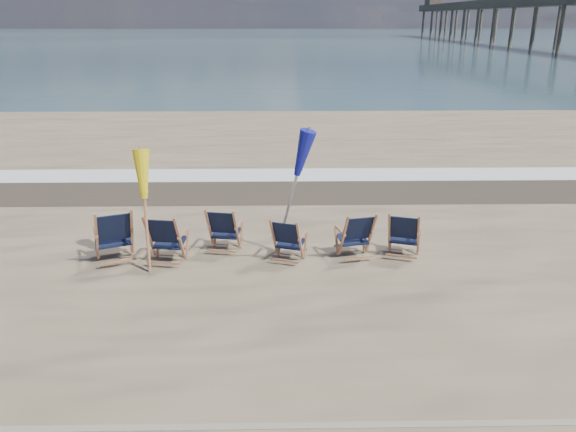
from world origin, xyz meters
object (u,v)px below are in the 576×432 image
Objects in this scene: beach_chair_2 at (236,231)px; fishing_pier at (554,15)px; beach_chair_4 at (371,235)px; beach_chair_5 at (418,237)px; beach_chair_0 at (132,234)px; umbrella_yellow at (143,181)px; umbrella_blue at (291,156)px; beach_chair_3 at (300,242)px; beach_chair_1 at (180,240)px.

fishing_pier is (38.96, 71.40, 4.18)m from beach_chair_2.
beach_chair_4 is 1.02× the size of beach_chair_5.
umbrella_yellow is (0.35, -0.29, 1.07)m from beach_chair_0.
beach_chair_4 is 0.45× the size of umbrella_yellow.
fishing_pier is (37.94, 71.36, 2.77)m from umbrella_blue.
umbrella_yellow reaches higher than beach_chair_0.
beach_chair_2 is 0.39× the size of umbrella_blue.
beach_chair_3 is 1.35m from beach_chair_4.
beach_chair_0 is 1.16m from umbrella_yellow.
fishing_pier reaches higher than beach_chair_1.
beach_chair_0 is at bearing -5.21° from beach_chair_1.
umbrella_blue is (-0.14, 0.55, 1.44)m from beach_chair_3.
beach_chair_1 is 1.07× the size of beach_chair_5.
umbrella_blue is at bearing 164.57° from beach_chair_0.
beach_chair_4 is at bearing -150.30° from beach_chair_3.
beach_chair_5 is (4.31, 0.17, -0.03)m from beach_chair_1.
umbrella_blue is (1.03, 0.04, 1.41)m from beach_chair_2.
beach_chair_0 is at bearing -12.43° from beach_chair_4.
beach_chair_2 is 2.51m from beach_chair_4.
umbrella_yellow is at bearing 21.16° from beach_chair_5.
umbrella_blue reaches higher than umbrella_yellow.
beach_chair_1 is 82.38m from fishing_pier.
beach_chair_4 is 80.53m from fishing_pier.
umbrella_blue is at bearing 14.14° from umbrella_yellow.
fishing_pier reaches higher than beach_chair_4.
beach_chair_3 is at bearing -170.74° from beach_chair_1.
beach_chair_4 reaches higher than beach_chair_5.
beach_chair_0 is 3.21m from umbrella_blue.
beach_chair_4 is at bearing -166.98° from beach_chair_1.
umbrella_yellow is at bearing -119.34° from fishing_pier.
beach_chair_3 is at bearing 1.91° from umbrella_yellow.
beach_chair_5 is at bearing 157.15° from beach_chair_0.
beach_chair_3 is 0.37× the size of umbrella_blue.
beach_chair_4 is (2.50, -0.27, 0.01)m from beach_chair_2.
beach_chair_0 reaches higher than beach_chair_2.
beach_chair_1 is 4.32m from beach_chair_5.
fishing_pier is (40.83, 71.71, 4.11)m from beach_chair_0.
beach_chair_3 is (1.17, -0.51, -0.03)m from beach_chair_2.
beach_chair_5 is at bearing 2.86° from umbrella_yellow.
umbrella_blue reaches higher than beach_chair_0.
beach_chair_0 is 1.16× the size of beach_chair_2.
umbrella_blue is (2.00, 0.57, 1.38)m from beach_chair_1.
umbrella_blue is at bearing -24.86° from beach_chair_4.
umbrella_yellow reaches higher than beach_chair_3.
beach_chair_0 is at bearing 15.63° from beach_chair_3.
beach_chair_1 is 0.47× the size of umbrella_yellow.
beach_chair_2 reaches higher than beach_chair_3.
umbrella_yellow is at bearing -8.23° from beach_chair_4.
beach_chair_4 is 4.18m from umbrella_yellow.
fishing_pier is (36.47, 71.67, 4.17)m from beach_chair_4.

